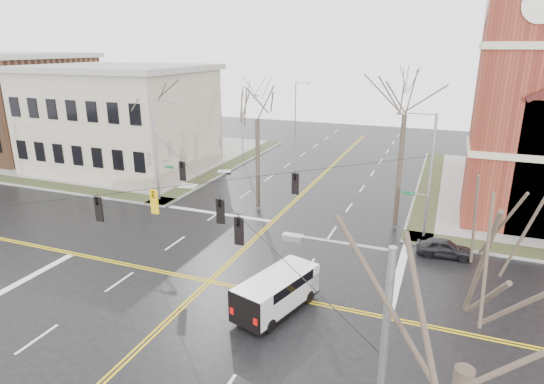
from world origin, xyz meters
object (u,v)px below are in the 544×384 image
(signal_pole_nw, at_px, (157,148))
(streetlight_north_b, at_px, (296,105))
(tree_se, at_px, (469,344))
(cargo_van, at_px, (279,289))
(parked_car_a, at_px, (444,248))
(tree_ne, at_px, (405,107))
(tree_nw_far, at_px, (148,103))
(tree_nw_near, at_px, (257,113))
(streetlight_north_a, at_px, (243,125))
(signal_pole_ne, at_px, (428,173))

(signal_pole_nw, bearing_deg, streetlight_north_b, 88.95)
(signal_pole_nw, bearing_deg, tree_se, -45.88)
(cargo_van, distance_m, parked_car_a, 12.86)
(tree_ne, bearing_deg, tree_se, -81.76)
(signal_pole_nw, xyz_separation_m, streetlight_north_b, (0.67, 36.50, -0.48))
(tree_nw_far, height_order, tree_nw_near, tree_nw_far)
(streetlight_north_a, distance_m, cargo_van, 33.27)
(streetlight_north_a, xyz_separation_m, cargo_van, (15.58, -29.21, -3.28))
(streetlight_north_a, relative_size, cargo_van, 1.42)
(signal_pole_ne, distance_m, tree_ne, 5.02)
(tree_ne, bearing_deg, cargo_van, -107.14)
(signal_pole_ne, relative_size, streetlight_north_a, 1.12)
(tree_nw_far, bearing_deg, tree_se, -45.91)
(signal_pole_nw, relative_size, cargo_van, 1.60)
(streetlight_north_a, bearing_deg, tree_nw_far, -103.48)
(cargo_van, distance_m, tree_se, 16.64)
(signal_pole_nw, xyz_separation_m, cargo_van, (16.25, -12.71, -3.76))
(streetlight_north_a, bearing_deg, streetlight_north_b, 90.00)
(parked_car_a, relative_size, tree_ne, 0.28)
(signal_pole_ne, distance_m, tree_nw_far, 25.66)
(signal_pole_ne, height_order, tree_ne, tree_ne)
(cargo_van, bearing_deg, tree_nw_far, 157.29)
(streetlight_north_b, height_order, tree_ne, tree_ne)
(streetlight_north_a, bearing_deg, signal_pole_nw, -92.32)
(parked_car_a, bearing_deg, tree_se, 177.00)
(parked_car_a, distance_m, tree_nw_far, 28.55)
(parked_car_a, height_order, tree_se, tree_se)
(streetlight_north_b, bearing_deg, parked_car_a, -58.93)
(signal_pole_nw, height_order, parked_car_a, signal_pole_nw)
(signal_pole_ne, bearing_deg, cargo_van, -116.71)
(tree_ne, bearing_deg, signal_pole_nw, -176.16)
(tree_nw_near, relative_size, tree_ne, 0.89)
(parked_car_a, bearing_deg, streetlight_north_b, 27.69)
(tree_nw_near, height_order, tree_se, tree_se)
(signal_pole_ne, height_order, signal_pole_nw, same)
(streetlight_north_b, relative_size, cargo_van, 1.42)
(streetlight_north_a, xyz_separation_m, tree_nw_near, (8.34, -15.09, 3.81))
(tree_nw_far, distance_m, tree_se, 38.91)
(streetlight_north_a, bearing_deg, tree_ne, -37.19)
(tree_ne, bearing_deg, tree_nw_far, 176.64)
(cargo_van, distance_m, tree_ne, 16.85)
(tree_nw_far, bearing_deg, tree_nw_near, -6.56)
(streetlight_north_a, relative_size, parked_car_a, 2.23)
(streetlight_north_b, distance_m, cargo_van, 51.73)
(cargo_van, relative_size, tree_se, 0.48)
(cargo_van, height_order, tree_nw_far, tree_nw_far)
(signal_pole_nw, height_order, tree_nw_near, tree_nw_near)
(signal_pole_nw, bearing_deg, cargo_van, -38.05)
(streetlight_north_b, xyz_separation_m, tree_ne, (19.92, -35.12, 4.86))
(streetlight_north_a, distance_m, tree_nw_near, 17.66)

